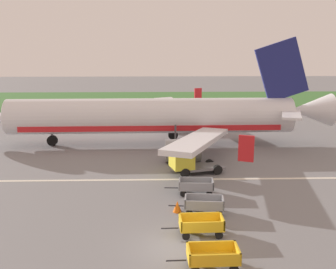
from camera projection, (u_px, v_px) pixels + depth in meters
ground_plane at (175, 248)px, 21.74m from camera, size 220.00×220.00×0.00m
grass_strip at (162, 101)px, 75.00m from camera, size 220.00×28.00×0.06m
apron_stripe at (169, 180)px, 32.52m from camera, size 120.00×0.36×0.01m
airplane at (160, 117)px, 42.96m from camera, size 37.55×30.29×11.34m
baggage_cart_second_in_row at (213, 256)px, 19.72m from camera, size 3.57×1.47×1.07m
baggage_cart_third_in_row at (201, 225)px, 23.13m from camera, size 3.57×1.48×1.07m
baggage_cart_fourth_in_row at (204, 204)px, 26.06m from camera, size 3.61×1.65×1.07m
baggage_cart_far_end at (196, 186)px, 29.34m from camera, size 3.59×1.55×1.07m
service_truck_beside_carts at (187, 161)px, 33.68m from camera, size 4.72×3.00×2.10m
traffic_cone_near_plane at (177, 206)px, 26.28m from camera, size 0.57×0.57×0.75m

